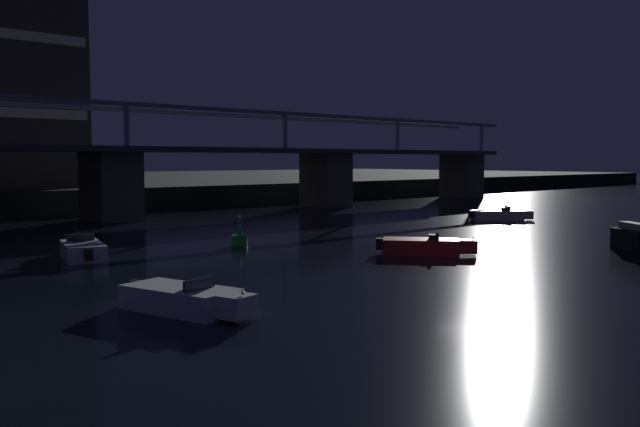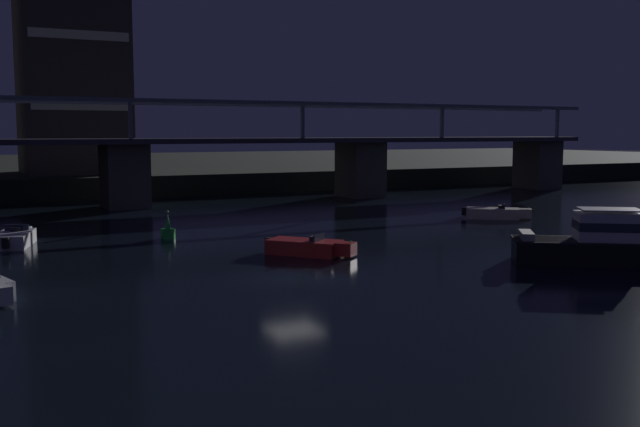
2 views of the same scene
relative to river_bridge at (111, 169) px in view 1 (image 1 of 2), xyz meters
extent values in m
plane|color=black|center=(0.00, -34.93, -4.16)|extent=(400.00, 400.00, 0.00)
cube|color=#4C4944|center=(0.00, 0.01, -1.38)|extent=(3.60, 4.40, 5.55)
cube|color=#4C4944|center=(23.74, 0.01, -1.38)|extent=(3.60, 4.40, 5.55)
cube|color=#4C4944|center=(47.48, 0.01, -1.38)|extent=(3.60, 4.40, 5.55)
cube|color=#33333D|center=(0.00, 0.01, 1.62)|extent=(100.97, 6.40, 0.45)
cube|color=slate|center=(0.00, -2.89, 5.04)|extent=(100.97, 0.36, 0.36)
cube|color=slate|center=(0.00, 2.91, 5.04)|extent=(100.97, 0.36, 0.36)
cube|color=slate|center=(0.00, -2.89, 3.44)|extent=(0.30, 0.30, 3.20)
cube|color=slate|center=(15.83, -2.89, 3.44)|extent=(0.30, 0.30, 3.20)
cube|color=slate|center=(31.66, -2.89, 3.44)|extent=(0.30, 0.30, 3.20)
cube|color=slate|center=(47.48, -2.89, 3.44)|extent=(0.30, 0.30, 3.20)
cube|color=#38332D|center=(-1.36, 17.86, 15.47)|extent=(10.50, 11.16, 34.86)
cube|color=beige|center=(-1.36, 12.23, 5.01)|extent=(9.66, 0.10, 0.90)
cube|color=beige|center=(-1.36, 12.23, 11.99)|extent=(9.66, 0.10, 0.90)
cube|color=#B7B2A8|center=(12.29, -36.57, -2.78)|extent=(1.71, 2.04, 0.36)
cube|color=silver|center=(-13.06, -32.65, -3.76)|extent=(2.72, 4.23, 0.80)
cube|color=silver|center=(-12.46, -34.98, -3.71)|extent=(1.18, 1.12, 0.70)
cube|color=#283342|center=(-12.85, -33.47, -3.18)|extent=(1.33, 0.43, 0.36)
cube|color=#262628|center=(-12.91, -33.23, -3.24)|extent=(0.64, 0.53, 0.24)
cube|color=black|center=(-13.60, -30.56, -3.66)|extent=(0.44, 0.44, 0.60)
sphere|color=#33D84C|center=(-12.40, -35.22, -3.28)|extent=(0.12, 0.12, 0.12)
cube|color=beige|center=(23.21, -21.05, -3.76)|extent=(4.16, 3.89, 0.80)
cube|color=beige|center=(25.06, -22.59, -3.71)|extent=(1.33, 1.34, 0.70)
cube|color=#283342|center=(23.86, -21.60, -3.18)|extent=(0.94, 1.10, 0.36)
cube|color=#262628|center=(23.67, -21.44, -3.24)|extent=(0.67, 0.69, 0.24)
cube|color=black|center=(21.55, -19.68, -3.66)|extent=(0.51, 0.51, 0.60)
sphere|color=beige|center=(25.25, -22.75, -3.28)|extent=(0.12, 0.12, 0.12)
cube|color=silver|center=(-10.57, -19.13, -3.76)|extent=(2.81, 4.25, 0.80)
cube|color=silver|center=(-9.90, -16.82, -3.71)|extent=(1.20, 1.14, 0.70)
cube|color=#283342|center=(-10.33, -18.31, -3.18)|extent=(1.33, 0.47, 0.36)
cube|color=#262628|center=(-10.40, -18.55, -3.24)|extent=(0.65, 0.54, 0.24)
cube|color=black|center=(-11.16, -21.20, -3.66)|extent=(0.45, 0.45, 0.60)
sphere|color=beige|center=(-9.83, -16.58, -3.28)|extent=(0.12, 0.12, 0.12)
cube|color=maroon|center=(3.17, -29.45, -3.76)|extent=(3.88, 4.16, 0.80)
cube|color=maroon|center=(4.71, -31.30, -3.71)|extent=(1.34, 1.32, 0.70)
cube|color=#283342|center=(3.72, -30.10, -3.18)|extent=(1.10, 0.94, 0.36)
cube|color=#262628|center=(3.56, -29.91, -3.24)|extent=(0.69, 0.67, 0.24)
cube|color=black|center=(1.80, -27.79, -3.66)|extent=(0.51, 0.51, 0.60)
sphere|color=#33D84C|center=(4.87, -31.49, -3.28)|extent=(0.12, 0.12, 0.12)
cylinder|color=green|center=(-1.77, -20.17, -3.86)|extent=(0.90, 0.90, 0.60)
cone|color=green|center=(-1.77, -20.17, -3.06)|extent=(0.36, 0.36, 1.00)
sphere|color=#F2EAB2|center=(-1.77, -20.17, -2.48)|extent=(0.16, 0.16, 0.16)
camera|label=1|loc=(-24.32, -51.75, 0.77)|focal=37.91mm
camera|label=2|loc=(-13.96, -64.92, 2.47)|focal=41.43mm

